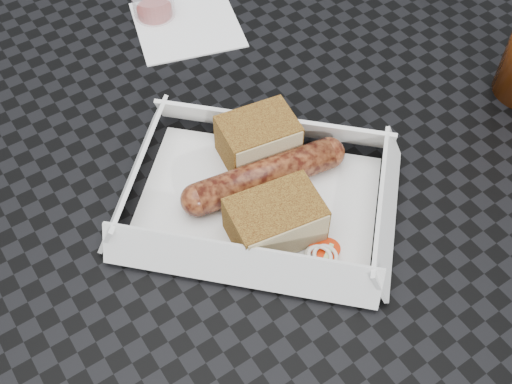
% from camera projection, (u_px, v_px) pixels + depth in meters
% --- Properties ---
extents(ground, '(60.00, 60.00, 0.00)m').
position_uv_depth(ground, '(245.00, 384.00, 1.26)').
color(ground, '#4F4F52').
rests_on(ground, ground).
extents(patio_table, '(0.80, 0.80, 0.74)m').
position_uv_depth(patio_table, '(237.00, 167.00, 0.73)').
color(patio_table, black).
rests_on(patio_table, ground).
extents(food_tray, '(0.22, 0.15, 0.00)m').
position_uv_depth(food_tray, '(258.00, 202.00, 0.61)').
color(food_tray, white).
rests_on(food_tray, patio_table).
extents(bratwurst, '(0.14, 0.11, 0.03)m').
position_uv_depth(bratwurst, '(265.00, 176.00, 0.60)').
color(bratwurst, brown).
rests_on(bratwurst, food_tray).
extents(bread_near, '(0.09, 0.08, 0.05)m').
position_uv_depth(bread_near, '(258.00, 139.00, 0.62)').
color(bread_near, brown).
rests_on(bread_near, food_tray).
extents(bread_far, '(0.10, 0.09, 0.04)m').
position_uv_depth(bread_far, '(275.00, 220.00, 0.57)').
color(bread_far, brown).
rests_on(bread_far, food_tray).
extents(veg_garnish, '(0.03, 0.03, 0.00)m').
position_uv_depth(veg_garnish, '(322.00, 260.00, 0.56)').
color(veg_garnish, red).
rests_on(veg_garnish, food_tray).
extents(napkin, '(0.16, 0.16, 0.00)m').
position_uv_depth(napkin, '(187.00, 25.00, 0.77)').
color(napkin, white).
rests_on(napkin, patio_table).
extents(condiment_cup_sauce, '(0.05, 0.05, 0.03)m').
position_uv_depth(condiment_cup_sauce, '(154.00, 5.00, 0.77)').
color(condiment_cup_sauce, maroon).
rests_on(condiment_cup_sauce, patio_table).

